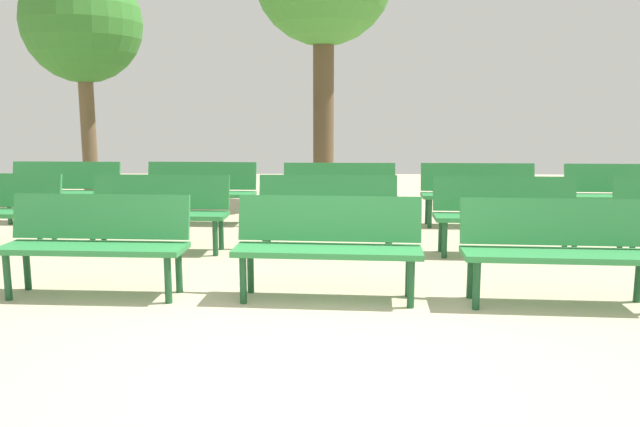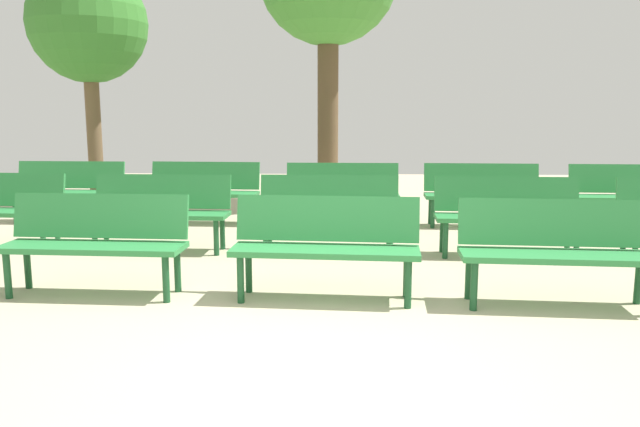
% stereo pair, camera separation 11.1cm
% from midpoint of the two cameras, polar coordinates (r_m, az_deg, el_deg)
% --- Properties ---
extents(ground_plane, '(24.85, 24.85, 0.00)m').
position_cam_midpoint_polar(ground_plane, '(4.00, -0.76, -14.32)').
color(ground_plane, '#BCAD8E').
extents(bench_r0_c1, '(1.62, 0.55, 0.87)m').
position_cam_midpoint_polar(bench_r0_c1, '(5.83, -19.31, -2.07)').
color(bench_r0_c1, '#2D8442').
rests_on(bench_r0_c1, ground_plane).
extents(bench_r0_c2, '(1.63, 0.58, 0.87)m').
position_cam_midpoint_polar(bench_r0_c2, '(5.36, 1.13, -2.50)').
color(bench_r0_c2, '#2D8442').
rests_on(bench_r0_c2, ground_plane).
extents(bench_r0_c3, '(1.63, 0.58, 0.87)m').
position_cam_midpoint_polar(bench_r0_c3, '(5.55, 21.43, -2.74)').
color(bench_r0_c3, '#2D8442').
rests_on(bench_r0_c3, ground_plane).
extents(bench_r1_c1, '(1.61, 0.52, 0.87)m').
position_cam_midpoint_polar(bench_r1_c1, '(7.43, -13.97, 0.55)').
color(bench_r1_c1, '#2D8442').
rests_on(bench_r1_c1, ground_plane).
extents(bench_r1_c2, '(1.61, 0.51, 0.87)m').
position_cam_midpoint_polar(bench_r1_c2, '(7.15, 1.25, 0.48)').
color(bench_r1_c2, '#2D8442').
rests_on(bench_r1_c2, ground_plane).
extents(bench_r1_c3, '(1.62, 0.56, 0.87)m').
position_cam_midpoint_polar(bench_r1_c3, '(7.29, 17.18, 0.24)').
color(bench_r1_c3, '#2D8442').
rests_on(bench_r1_c3, ground_plane).
extents(bench_r2_c0, '(1.61, 0.52, 0.87)m').
position_cam_midpoint_polar(bench_r2_c0, '(9.84, -21.74, 2.25)').
color(bench_r2_c0, '#2D8442').
rests_on(bench_r2_c0, ground_plane).
extents(bench_r2_c1, '(1.62, 0.56, 0.87)m').
position_cam_midpoint_polar(bench_r2_c1, '(9.19, -10.26, 2.31)').
color(bench_r2_c1, '#2D8442').
rests_on(bench_r2_c1, ground_plane).
extents(bench_r2_c2, '(1.60, 0.50, 0.87)m').
position_cam_midpoint_polar(bench_r2_c2, '(8.86, 2.40, 2.19)').
color(bench_r2_c2, '#2D8442').
rests_on(bench_r2_c2, ground_plane).
extents(bench_r2_c3, '(1.62, 0.54, 0.87)m').
position_cam_midpoint_polar(bench_r2_c3, '(9.07, 14.94, 2.05)').
color(bench_r2_c3, '#2D8442').
rests_on(bench_r2_c3, ground_plane).
extents(bench_r2_c4, '(1.62, 0.54, 0.87)m').
position_cam_midpoint_polar(bench_r2_c4, '(9.64, 26.83, 1.77)').
color(bench_r2_c4, '#2D8442').
rests_on(bench_r2_c4, ground_plane).
extents(tree_1, '(1.93, 1.93, 3.99)m').
position_cam_midpoint_polar(tree_1, '(11.30, -20.19, 15.83)').
color(tree_1, brown).
rests_on(tree_1, ground_plane).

